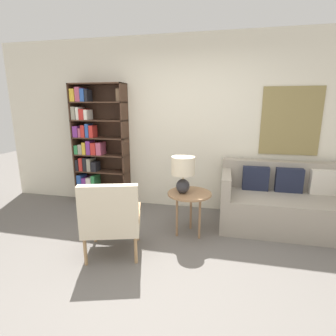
{
  "coord_description": "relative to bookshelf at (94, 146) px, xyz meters",
  "views": [
    {
      "loc": [
        0.64,
        -2.12,
        1.67
      ],
      "look_at": [
        -0.05,
        1.0,
        0.9
      ],
      "focal_mm": 28.0,
      "sensor_mm": 36.0,
      "label": 1
    }
  ],
  "objects": [
    {
      "name": "wall_back",
      "position": [
        1.53,
        0.18,
        0.35
      ],
      "size": [
        6.4,
        0.08,
        2.7
      ],
      "color": "silver",
      "rests_on": "ground_plane"
    },
    {
      "name": "ground_plane",
      "position": [
        1.51,
        -1.85,
        -1.0
      ],
      "size": [
        14.0,
        14.0,
        0.0
      ],
      "primitive_type": "plane",
      "color": "#66605B"
    },
    {
      "name": "bookshelf",
      "position": [
        0.0,
        0.0,
        0.0
      ],
      "size": [
        0.9,
        0.3,
        2.0
      ],
      "color": "#422B1E",
      "rests_on": "ground_plane"
    },
    {
      "name": "armchair",
      "position": [
        0.97,
        -1.52,
        -0.51
      ],
      "size": [
        0.75,
        0.73,
        0.88
      ],
      "color": "tan",
      "rests_on": "ground_plane"
    },
    {
      "name": "side_table",
      "position": [
        1.73,
        -0.8,
        -0.48
      ],
      "size": [
        0.56,
        0.56,
        0.58
      ],
      "color": "#99704C",
      "rests_on": "ground_plane"
    },
    {
      "name": "table_lamp",
      "position": [
        1.65,
        -0.83,
        -0.12
      ],
      "size": [
        0.29,
        0.29,
        0.47
      ],
      "color": "#2D2D33",
      "rests_on": "side_table"
    },
    {
      "name": "couch",
      "position": [
        3.04,
        -0.28,
        -0.66
      ],
      "size": [
        1.84,
        0.88,
        0.88
      ],
      "color": "#9E9384",
      "rests_on": "ground_plane"
    }
  ]
}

